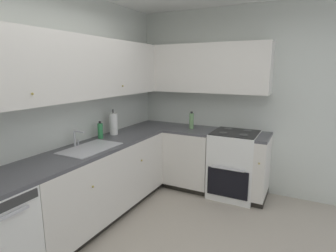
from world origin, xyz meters
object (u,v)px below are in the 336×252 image
Objects in this scene: paper_towel_roll at (113,124)px; oil_bottle at (191,121)px; oven_range at (234,164)px; soap_bottle at (100,131)px.

oil_bottle is at bearing -43.94° from paper_towel_roll.
soap_bottle reaches higher than oven_range.
oil_bottle reaches higher than oven_range.
paper_towel_roll reaches higher than soap_bottle.
oven_range is 1.78m from paper_towel_roll.
oil_bottle is (-0.02, 0.65, 0.57)m from oven_range.
oil_bottle is (0.82, -0.79, -0.03)m from paper_towel_roll.
soap_bottle is 0.25m from paper_towel_roll.
paper_towel_roll is at bearing 120.21° from oven_range.
paper_towel_roll is (-0.84, 1.45, 0.60)m from oven_range.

